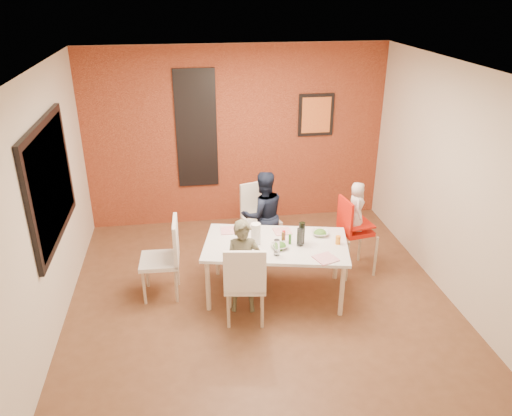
{
  "coord_description": "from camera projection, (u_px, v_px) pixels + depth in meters",
  "views": [
    {
      "loc": [
        -0.79,
        -4.98,
        3.48
      ],
      "look_at": [
        0.0,
        0.3,
        1.05
      ],
      "focal_mm": 35.0,
      "sensor_mm": 36.0,
      "label": 1
    }
  ],
  "objects": [
    {
      "name": "wine_glass_b",
      "position": [
        300.0,
        237.0,
        5.73
      ],
      "size": [
        0.08,
        0.08,
        0.22
      ],
      "primitive_type": "cylinder",
      "color": "white",
      "rests_on": "dining_table"
    },
    {
      "name": "art_print_frame",
      "position": [
        316.0,
        115.0,
        7.5
      ],
      "size": [
        0.54,
        0.03,
        0.64
      ],
      "primitive_type": "cube",
      "color": "black",
      "rests_on": "wall_back"
    },
    {
      "name": "picture_window_pane",
      "position": [
        52.0,
        182.0,
        5.27
      ],
      "size": [
        0.02,
        1.55,
        1.15
      ],
      "primitive_type": "cube",
      "color": "black",
      "rests_on": "wall_left"
    },
    {
      "name": "ground",
      "position": [
        260.0,
        297.0,
        6.03
      ],
      "size": [
        4.5,
        4.5,
        0.0
      ],
      "primitive_type": "plane",
      "color": "brown",
      "rests_on": "ground"
    },
    {
      "name": "chair_left",
      "position": [
        167.0,
        254.0,
        5.88
      ],
      "size": [
        0.47,
        0.47,
        0.98
      ],
      "rotation": [
        0.0,
        0.0,
        4.67
      ],
      "color": "white",
      "rests_on": "ground"
    },
    {
      "name": "condiment_red",
      "position": [
        284.0,
        236.0,
        5.83
      ],
      "size": [
        0.04,
        0.04,
        0.15
      ],
      "primitive_type": "cylinder",
      "color": "red",
      "rests_on": "dining_table"
    },
    {
      "name": "wall_front",
      "position": [
        310.0,
        319.0,
        3.45
      ],
      "size": [
        4.5,
        0.02,
        2.7
      ],
      "primitive_type": "cube",
      "color": "beige",
      "rests_on": "ground"
    },
    {
      "name": "chair_near",
      "position": [
        245.0,
        281.0,
        5.37
      ],
      "size": [
        0.51,
        0.51,
        0.97
      ],
      "rotation": [
        0.0,
        0.0,
        3.0
      ],
      "color": "white",
      "rests_on": "ground"
    },
    {
      "name": "glassblock_strip",
      "position": [
        196.0,
        129.0,
        7.32
      ],
      "size": [
        0.55,
        0.03,
        1.7
      ],
      "primitive_type": "cube",
      "color": "silver",
      "rests_on": "wall_back"
    },
    {
      "name": "paper_towel_roll",
      "position": [
        256.0,
        234.0,
        5.77
      ],
      "size": [
        0.11,
        0.11,
        0.26
      ],
      "primitive_type": "cylinder",
      "color": "white",
      "rests_on": "dining_table"
    },
    {
      "name": "child_far",
      "position": [
        263.0,
        215.0,
        6.7
      ],
      "size": [
        0.67,
        0.55,
        1.24
      ],
      "primitive_type": "imported",
      "rotation": [
        0.0,
        0.0,
        3.29
      ],
      "color": "black",
      "rests_on": "ground"
    },
    {
      "name": "glassblock_surround",
      "position": [
        196.0,
        129.0,
        7.32
      ],
      "size": [
        0.6,
        0.03,
        1.76
      ],
      "primitive_type": "cube",
      "color": "black",
      "rests_on": "wall_back"
    },
    {
      "name": "condiment_green",
      "position": [
        290.0,
        239.0,
        5.78
      ],
      "size": [
        0.03,
        0.03,
        0.12
      ],
      "primitive_type": "cylinder",
      "color": "#2C6822",
      "rests_on": "dining_table"
    },
    {
      "name": "wall_back",
      "position": [
        237.0,
        137.0,
        7.5
      ],
      "size": [
        4.5,
        0.02,
        2.7
      ],
      "primitive_type": "cube",
      "color": "beige",
      "rests_on": "ground"
    },
    {
      "name": "ceiling",
      "position": [
        260.0,
        68.0,
        4.91
      ],
      "size": [
        4.5,
        4.5,
        0.02
      ],
      "primitive_type": "cube",
      "color": "white",
      "rests_on": "wall_back"
    },
    {
      "name": "wall_left",
      "position": [
        46.0,
        207.0,
        5.17
      ],
      "size": [
        0.02,
        4.5,
        2.7
      ],
      "primitive_type": "cube",
      "color": "beige",
      "rests_on": "ground"
    },
    {
      "name": "salad_bowl_b",
      "position": [
        320.0,
        233.0,
        6.0
      ],
      "size": [
        0.23,
        0.23,
        0.05
      ],
      "primitive_type": "imported",
      "rotation": [
        0.0,
        0.0,
        -0.15
      ],
      "color": "silver",
      "rests_on": "dining_table"
    },
    {
      "name": "child_near",
      "position": [
        243.0,
        267.0,
        5.59
      ],
      "size": [
        0.44,
        0.32,
        1.13
      ],
      "primitive_type": "imported",
      "rotation": [
        0.0,
        0.0,
        -0.14
      ],
      "color": "brown",
      "rests_on": "ground"
    },
    {
      "name": "sippy_cup",
      "position": [
        338.0,
        240.0,
        5.79
      ],
      "size": [
        0.06,
        0.06,
        0.1
      ],
      "primitive_type": "cylinder",
      "color": "orange",
      "rests_on": "dining_table"
    },
    {
      "name": "plate_near_right",
      "position": [
        326.0,
        258.0,
        5.49
      ],
      "size": [
        0.29,
        0.29,
        0.01
      ],
      "primitive_type": "cube",
      "rotation": [
        0.0,
        0.0,
        0.35
      ],
      "color": "white",
      "rests_on": "dining_table"
    },
    {
      "name": "wine_glass_a",
      "position": [
        277.0,
        247.0,
        5.54
      ],
      "size": [
        0.07,
        0.07,
        0.19
      ],
      "primitive_type": "cylinder",
      "color": "white",
      "rests_on": "dining_table"
    },
    {
      "name": "chair_far",
      "position": [
        259.0,
        213.0,
        6.95
      ],
      "size": [
        0.55,
        0.55,
        0.96
      ],
      "rotation": [
        0.0,
        0.0,
        0.3
      ],
      "color": "silver",
      "rests_on": "ground"
    },
    {
      "name": "high_chair",
      "position": [
        353.0,
        228.0,
        6.33
      ],
      "size": [
        0.5,
        0.5,
        1.04
      ],
      "rotation": [
        0.0,
        0.0,
        1.74
      ],
      "color": "red",
      "rests_on": "ground"
    },
    {
      "name": "brick_accent_wall",
      "position": [
        237.0,
        137.0,
        7.48
      ],
      "size": [
        4.5,
        0.02,
        2.7
      ],
      "primitive_type": "cube",
      "color": "maroon",
      "rests_on": "ground"
    },
    {
      "name": "salad_bowl_a",
      "position": [
        280.0,
        246.0,
        5.71
      ],
      "size": [
        0.22,
        0.22,
        0.05
      ],
      "primitive_type": "imported",
      "rotation": [
        0.0,
        0.0,
        0.16
      ],
      "color": "silver",
      "rests_on": "dining_table"
    },
    {
      "name": "plate_far_left",
      "position": [
        230.0,
        230.0,
        6.12
      ],
      "size": [
        0.22,
        0.22,
        0.01
      ],
      "primitive_type": "cube",
      "rotation": [
        0.0,
        0.0,
        -0.04
      ],
      "color": "white",
      "rests_on": "dining_table"
    },
    {
      "name": "plate_near_left",
      "position": [
        236.0,
        258.0,
        5.49
      ],
      "size": [
        0.26,
        0.26,
        0.01
      ],
      "primitive_type": "cube",
      "rotation": [
        0.0,
        0.0,
        0.11
      ],
      "color": "silver",
      "rests_on": "dining_table"
    },
    {
      "name": "toddler",
      "position": [
        356.0,
        206.0,
        6.21
      ],
      "size": [
        0.26,
        0.34,
        0.63
      ],
      "primitive_type": "imported",
      "rotation": [
        0.0,
        0.0,
        1.37
      ],
      "color": "silver",
      "rests_on": "high_chair"
    },
    {
      "name": "art_print_canvas",
      "position": [
        316.0,
        115.0,
        7.49
      ],
      "size": [
        0.44,
        0.01,
        0.54
      ],
      "primitive_type": "cube",
      "color": "orange",
      "rests_on": "wall_back"
    },
    {
      "name": "plate_far_mid",
      "position": [
        282.0,
        231.0,
        6.09
      ],
      "size": [
        0.21,
        0.21,
        0.01
      ],
      "primitive_type": "cube",
      "rotation": [
        0.0,
        0.0,
        0.06
      ],
      "color": "white",
      "rests_on": "dining_table"
    },
    {
      "name": "picture_window_frame",
      "position": [
        50.0,
        182.0,
        5.27
      ],
      "size": [
        0.05,
        1.7,
        1.3
      ],
      "primitive_type": "cube",
      "color": "black",
      "rests_on": "wall_left"
    },
    {
      "name": "wall_right",
      "position": [
        452.0,
        183.0,
        5.78
      ],
      "size": [
        0.02,
        4.5,
        2.7
      ],
      "primitive_type": "cube",
      "color": "beige",
      "rests_on": "ground"
    },
    {
      "name": "condiment_brown",
      "position": [
        283.0,
        238.0,
        5.79
      ],
      "size": [
        0.04,
        0.04,
        0.14
      ],
      "primitive_type": "cylinder",
      "color": "brown",
      "rests_on": "dining_table"
    },
    {
      "name": "wine_bottle",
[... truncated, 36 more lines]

